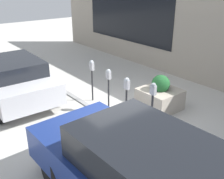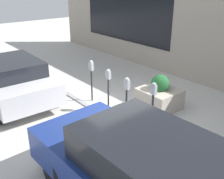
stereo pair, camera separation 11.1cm
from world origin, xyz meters
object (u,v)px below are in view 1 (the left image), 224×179
(parked_car_middle, at_px, (12,78))
(parking_meter_second, at_px, (127,90))
(parking_meter_middle, at_px, (109,80))
(parked_car_front, at_px, (141,175))
(planter_box, at_px, (160,96))
(parking_meter_fourth, at_px, (92,71))
(parking_meter_nearest, at_px, (153,99))

(parked_car_middle, bearing_deg, parking_meter_second, -147.52)
(parking_meter_middle, relative_size, parked_car_middle, 0.33)
(parked_car_front, bearing_deg, parking_meter_middle, -31.84)
(parking_meter_middle, bearing_deg, parked_car_middle, 38.24)
(parking_meter_second, bearing_deg, parked_car_middle, 30.95)
(planter_box, xyz_separation_m, parked_car_middle, (3.45, 3.35, 0.37))
(parking_meter_second, xyz_separation_m, parked_car_middle, (3.38, 2.02, -0.17))
(parking_meter_middle, xyz_separation_m, parking_meter_fourth, (0.90, -0.02, 0.04))
(parking_meter_nearest, xyz_separation_m, planter_box, (0.83, -1.25, -0.58))
(parking_meter_fourth, height_order, parked_car_front, parked_car_front)
(planter_box, bearing_deg, parking_meter_second, 86.68)
(parking_meter_fourth, height_order, parked_car_middle, parked_car_middle)
(parking_meter_fourth, bearing_deg, parking_meter_nearest, -178.61)
(parked_car_middle, bearing_deg, parked_car_front, -178.20)
(parking_meter_middle, distance_m, planter_box, 1.70)
(parking_meter_middle, relative_size, planter_box, 1.18)
(parking_meter_second, xyz_separation_m, parking_meter_fourth, (1.71, -0.01, 0.09))
(parked_car_middle, bearing_deg, parking_meter_fourth, -127.77)
(planter_box, bearing_deg, parked_car_front, 127.34)
(parking_meter_nearest, distance_m, parked_car_front, 2.69)
(parking_meter_nearest, distance_m, parking_meter_fourth, 2.62)
(parking_meter_second, distance_m, planter_box, 1.43)
(parking_meter_second, distance_m, parked_car_front, 3.29)
(parking_meter_nearest, bearing_deg, parking_meter_second, 4.69)
(parked_car_front, bearing_deg, parking_meter_fourth, -26.56)
(parking_meter_second, relative_size, planter_box, 1.15)
(planter_box, height_order, parked_car_front, parked_car_front)
(parking_meter_fourth, relative_size, planter_box, 1.23)
(parking_meter_second, distance_m, parking_meter_fourth, 1.71)
(parking_meter_middle, distance_m, parking_meter_fourth, 0.90)
(parked_car_front, bearing_deg, parking_meter_nearest, -52.21)
(planter_box, xyz_separation_m, parked_car_front, (-2.54, 3.32, 0.43))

